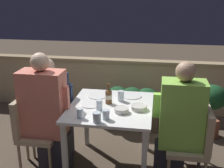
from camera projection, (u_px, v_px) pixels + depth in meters
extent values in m
plane|color=brown|center=(111.00, 166.00, 3.24)|extent=(16.00, 16.00, 0.00)
cube|color=tan|center=(128.00, 86.00, 4.68)|extent=(9.00, 0.14, 0.82)
cube|color=tan|center=(128.00, 61.00, 4.55)|extent=(9.00, 0.18, 0.04)
cube|color=white|center=(111.00, 107.00, 3.01)|extent=(0.88, 0.96, 0.03)
cube|color=silver|center=(65.00, 156.00, 2.78)|extent=(0.05, 0.05, 0.73)
cube|color=silver|center=(144.00, 164.00, 2.66)|extent=(0.05, 0.05, 0.73)
cube|color=silver|center=(86.00, 119.00, 3.59)|extent=(0.05, 0.05, 0.73)
cube|color=silver|center=(148.00, 124.00, 3.47)|extent=(0.05, 0.05, 0.73)
cube|color=brown|center=(131.00, 117.00, 4.16)|extent=(0.78, 0.36, 0.28)
ellipsoid|color=#194723|center=(117.00, 98.00, 4.10)|extent=(0.35, 0.47, 0.33)
ellipsoid|color=#194723|center=(132.00, 99.00, 4.07)|extent=(0.35, 0.47, 0.33)
ellipsoid|color=#194723|center=(147.00, 100.00, 4.03)|extent=(0.35, 0.47, 0.33)
cube|color=tan|center=(40.00, 135.00, 3.09)|extent=(0.41, 0.41, 0.05)
cube|color=tan|center=(23.00, 115.00, 3.04)|extent=(0.06, 0.41, 0.41)
cylinder|color=#9E8966|center=(20.00, 160.00, 3.02)|extent=(0.03, 0.03, 0.39)
cylinder|color=#9E8966|center=(50.00, 163.00, 2.97)|extent=(0.03, 0.03, 0.39)
cylinder|color=#9E8966|center=(33.00, 143.00, 3.34)|extent=(0.03, 0.03, 0.39)
cylinder|color=#9E8966|center=(61.00, 146.00, 3.29)|extent=(0.03, 0.03, 0.39)
cube|color=#282833|center=(56.00, 152.00, 3.12)|extent=(0.32, 0.23, 0.44)
cube|color=#E07A66|center=(43.00, 104.00, 2.96)|extent=(0.46, 0.26, 0.71)
cube|color=#E07A66|center=(65.00, 97.00, 2.89)|extent=(0.07, 0.07, 0.24)
sphere|color=beige|center=(40.00, 62.00, 2.81)|extent=(0.19, 0.19, 0.19)
cube|color=tan|center=(45.00, 123.00, 3.37)|extent=(0.41, 0.41, 0.05)
cube|color=tan|center=(30.00, 104.00, 3.33)|extent=(0.06, 0.41, 0.41)
cylinder|color=#9E8966|center=(27.00, 145.00, 3.31)|extent=(0.03, 0.03, 0.39)
cylinder|color=#9E8966|center=(55.00, 148.00, 3.26)|extent=(0.03, 0.03, 0.39)
cylinder|color=#9E8966|center=(39.00, 131.00, 3.63)|extent=(0.03, 0.03, 0.39)
cylinder|color=#9E8966|center=(65.00, 133.00, 3.58)|extent=(0.03, 0.03, 0.39)
cube|color=#282833|center=(60.00, 138.00, 3.41)|extent=(0.29, 0.23, 0.44)
cube|color=navy|center=(49.00, 99.00, 3.26)|extent=(0.42, 0.26, 0.59)
cube|color=navy|center=(69.00, 94.00, 3.20)|extent=(0.07, 0.07, 0.24)
sphere|color=beige|center=(46.00, 66.00, 3.14)|extent=(0.19, 0.19, 0.19)
cube|color=tan|center=(186.00, 148.00, 2.84)|extent=(0.41, 0.41, 0.05)
cube|color=tan|center=(207.00, 129.00, 2.74)|extent=(0.06, 0.41, 0.41)
cylinder|color=#9E8966|center=(167.00, 156.00, 3.10)|extent=(0.03, 0.03, 0.39)
cylinder|color=#9E8966|center=(199.00, 159.00, 3.04)|extent=(0.03, 0.03, 0.39)
cube|color=#282833|center=(168.00, 163.00, 2.93)|extent=(0.30, 0.23, 0.44)
cube|color=#8CCC4C|center=(182.00, 114.00, 2.73)|extent=(0.42, 0.26, 0.68)
cube|color=#8CCC4C|center=(157.00, 105.00, 2.75)|extent=(0.07, 0.07, 0.24)
sphere|color=tan|center=(186.00, 72.00, 2.60)|extent=(0.19, 0.19, 0.19)
cube|color=tan|center=(183.00, 131.00, 3.17)|extent=(0.41, 0.41, 0.05)
cube|color=tan|center=(202.00, 114.00, 3.07)|extent=(0.06, 0.41, 0.41)
cylinder|color=#9E8966|center=(167.00, 155.00, 3.11)|extent=(0.03, 0.03, 0.39)
cylinder|color=#9E8966|center=(199.00, 158.00, 3.05)|extent=(0.03, 0.03, 0.39)
cylinder|color=#9E8966|center=(166.00, 140.00, 3.43)|extent=(0.03, 0.03, 0.39)
cylinder|color=#9E8966|center=(196.00, 142.00, 3.38)|extent=(0.03, 0.03, 0.39)
cylinder|color=brown|center=(109.00, 97.00, 3.04)|extent=(0.07, 0.07, 0.14)
cylinder|color=beige|center=(109.00, 97.00, 3.04)|extent=(0.07, 0.07, 0.05)
cone|color=brown|center=(109.00, 90.00, 3.01)|extent=(0.07, 0.07, 0.03)
cylinder|color=brown|center=(109.00, 86.00, 3.00)|extent=(0.03, 0.03, 0.06)
cylinder|color=white|center=(131.00, 96.00, 3.27)|extent=(0.24, 0.24, 0.01)
cylinder|color=white|center=(97.00, 96.00, 3.26)|extent=(0.22, 0.22, 0.01)
cylinder|color=white|center=(91.00, 105.00, 3.01)|extent=(0.20, 0.20, 0.01)
cylinder|color=beige|center=(121.00, 110.00, 2.83)|extent=(0.15, 0.15, 0.05)
torus|color=beige|center=(121.00, 108.00, 2.82)|extent=(0.15, 0.15, 0.01)
cylinder|color=beige|center=(139.00, 108.00, 2.89)|extent=(0.16, 0.16, 0.05)
torus|color=beige|center=(139.00, 106.00, 2.89)|extent=(0.16, 0.16, 0.01)
cylinder|color=silver|center=(99.00, 105.00, 2.88)|extent=(0.07, 0.07, 0.11)
cylinder|color=silver|center=(97.00, 118.00, 2.60)|extent=(0.08, 0.08, 0.10)
cylinder|color=silver|center=(106.00, 115.00, 2.67)|extent=(0.07, 0.07, 0.10)
cylinder|color=silver|center=(121.00, 96.00, 3.11)|extent=(0.07, 0.07, 0.12)
cylinder|color=silver|center=(80.00, 113.00, 2.70)|extent=(0.06, 0.06, 0.10)
cylinder|color=#9E5638|center=(209.00, 128.00, 3.88)|extent=(0.26, 0.26, 0.23)
cylinder|color=#47331E|center=(211.00, 114.00, 3.81)|extent=(0.03, 0.03, 0.20)
ellipsoid|color=#194723|center=(213.00, 97.00, 3.73)|extent=(0.37, 0.37, 0.33)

